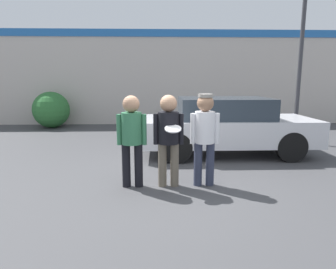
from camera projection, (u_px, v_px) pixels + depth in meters
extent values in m
plane|color=#3F3F42|center=(178.00, 187.00, 5.37)|extent=(56.00, 56.00, 0.00)
cube|color=beige|center=(166.00, 78.00, 12.74)|extent=(24.00, 0.18, 3.94)
cube|color=#2666B2|center=(166.00, 33.00, 12.30)|extent=(24.00, 0.04, 0.30)
cylinder|color=black|center=(126.00, 165.00, 5.35)|extent=(0.15, 0.15, 0.79)
cylinder|color=black|center=(139.00, 165.00, 5.36)|extent=(0.15, 0.15, 0.79)
cylinder|color=#33724C|center=(132.00, 128.00, 5.23)|extent=(0.35, 0.35, 0.56)
cylinder|color=#33724C|center=(119.00, 130.00, 5.23)|extent=(0.09, 0.09, 0.54)
cylinder|color=#33724C|center=(144.00, 130.00, 5.24)|extent=(0.09, 0.09, 0.54)
sphere|color=tan|center=(131.00, 104.00, 5.15)|extent=(0.30, 0.30, 0.30)
cylinder|color=#665B4C|center=(162.00, 165.00, 5.37)|extent=(0.15, 0.15, 0.79)
cylinder|color=#665B4C|center=(175.00, 165.00, 5.38)|extent=(0.15, 0.15, 0.79)
cylinder|color=black|center=(168.00, 128.00, 5.26)|extent=(0.37, 0.37, 0.56)
cylinder|color=black|center=(156.00, 129.00, 5.25)|extent=(0.09, 0.09, 0.54)
cylinder|color=black|center=(181.00, 129.00, 5.27)|extent=(0.09, 0.09, 0.54)
sphere|color=tan|center=(168.00, 103.00, 5.18)|extent=(0.30, 0.30, 0.30)
cylinder|color=white|center=(173.00, 129.00, 4.99)|extent=(0.28, 0.27, 0.11)
cylinder|color=#2D3347|center=(198.00, 164.00, 5.42)|extent=(0.15, 0.15, 0.79)
cylinder|color=#2D3347|center=(210.00, 164.00, 5.43)|extent=(0.15, 0.15, 0.79)
cylinder|color=silver|center=(205.00, 127.00, 5.30)|extent=(0.35, 0.35, 0.56)
cylinder|color=silver|center=(193.00, 129.00, 5.30)|extent=(0.09, 0.09, 0.54)
cylinder|color=silver|center=(217.00, 128.00, 5.31)|extent=(0.09, 0.09, 0.54)
sphere|color=#8C664C|center=(205.00, 103.00, 5.22)|extent=(0.30, 0.30, 0.30)
cylinder|color=gray|center=(206.00, 96.00, 5.20)|extent=(0.26, 0.26, 0.06)
cube|color=silver|center=(227.00, 130.00, 7.69)|extent=(4.32, 1.85, 0.64)
cube|color=#28333D|center=(224.00, 108.00, 7.59)|extent=(2.25, 1.59, 0.51)
cylinder|color=black|center=(266.00, 134.00, 8.60)|extent=(0.72, 0.22, 0.72)
cylinder|color=black|center=(291.00, 147.00, 6.98)|extent=(0.72, 0.22, 0.72)
cylinder|color=black|center=(173.00, 135.00, 8.50)|extent=(0.72, 0.22, 0.72)
cylinder|color=black|center=(177.00, 148.00, 6.88)|extent=(0.72, 0.22, 0.72)
cylinder|color=#38383D|center=(303.00, 32.00, 8.68)|extent=(0.12, 0.12, 6.54)
sphere|color=#2D6B33|center=(51.00, 110.00, 11.92)|extent=(1.43, 1.43, 1.43)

